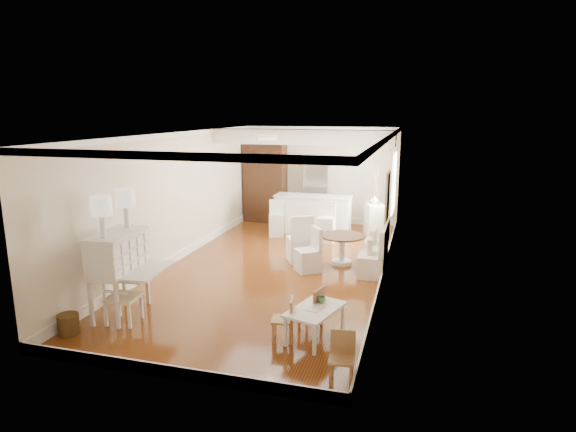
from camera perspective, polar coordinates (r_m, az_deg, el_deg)
The scene contains 20 objects.
room at distance 10.09m, azimuth -0.77°, elevation 5.18°, with size 9.00×9.04×2.82m.
secretary_bureau at distance 8.19m, azimuth -19.36°, elevation -6.51°, with size 1.08×1.10×1.39m, color silver.
gustavian_armchair at distance 7.97m, azimuth -18.96°, elevation -8.97°, with size 0.50×0.50×0.86m, color silver.
wicker_basket at distance 7.99m, azimuth -24.57°, elevation -11.58°, with size 0.31×0.31×0.31m, color #503819.
kids_table at distance 7.13m, azimuth 3.22°, elevation -12.59°, with size 0.57×0.95×0.47m, color silver.
kids_chair_a at distance 7.05m, azimuth -0.65°, elevation -12.10°, with size 0.31×0.31×0.65m, color #A87D4C.
kids_chair_b at distance 7.41m, azimuth 2.68°, elevation -10.76°, with size 0.32×0.32×0.67m, color #956444.
kids_chair_c at distance 6.09m, azimuth 6.39°, elevation -16.41°, with size 0.31×0.31×0.64m, color #A4774A.
banquette at distance 10.20m, azimuth 10.14°, elevation -3.50°, with size 0.52×1.60×0.98m, color silver.
dining_table at distance 10.42m, azimuth 6.41°, elevation -3.99°, with size 0.95×0.95×0.65m, color #442B15.
slip_chair_near at distance 9.87m, azimuth 2.36°, elevation -4.04°, with size 0.43×0.45×0.92m, color white.
slip_chair_far at distance 10.49m, azimuth 1.41°, elevation -2.60°, with size 0.51×0.53×1.07m, color white.
breakfast_counter at distance 12.97m, azimuth 2.96°, elevation 0.21°, with size 2.05×0.65×1.03m, color white.
bar_stool_left at distance 12.64m, azimuth -1.38°, elevation -0.29°, with size 0.38×0.38×0.95m, color silver.
bar_stool_right at distance 12.09m, azimuth 4.56°, elevation -0.76°, with size 0.41×0.41×1.01m, color white.
pantry_cabinet at distance 14.33m, azimuth -2.71°, elevation 3.95°, with size 1.20×0.60×2.30m, color #381E11.
fridge at distance 13.87m, azimuth 4.74°, elevation 2.59°, with size 0.75×0.65×1.80m, color silver.
sideboard at distance 12.80m, azimuth 10.17°, elevation -0.46°, with size 0.41×0.93×0.89m, color beige.
pencil_cup at distance 7.21m, azimuth 4.03°, elevation -9.87°, with size 0.11×0.11×0.09m, color #5B9D5C.
branch_vase at distance 12.71m, azimuth 10.19°, elevation 1.98°, with size 0.20×0.20×0.21m, color white.
Camera 1 is at (2.86, -9.28, 3.24)m, focal length 30.00 mm.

